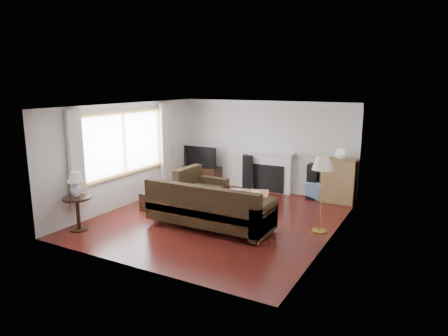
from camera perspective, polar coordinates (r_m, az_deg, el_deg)
The scene contains 17 objects.
room at distance 8.66m, azimuth -0.95°, elevation 0.61°, with size 5.10×5.60×2.54m.
window at distance 9.89m, azimuth -14.00°, elevation 3.45°, with size 0.12×2.74×1.54m, color olive.
curtain_near at distance 8.84m, azimuth -20.37°, elevation 1.06°, with size 0.10×0.35×2.10m, color beige.
curtain_far at distance 11.03m, azimuth -8.43°, elevation 3.75°, with size 0.10×0.35×2.10m, color beige.
fireplace at distance 11.07m, azimuth 6.52°, elevation -0.51°, with size 1.40×0.26×1.15m, color white.
tv_stand at distance 11.92m, azimuth -3.10°, elevation -1.05°, with size 1.08×0.49×0.54m, color black.
television at distance 11.80m, azimuth -3.14°, elevation 1.68°, with size 1.06×0.14×0.61m, color black.
speaker_left at distance 11.21m, azimuth 3.39°, elevation -0.69°, with size 0.28×0.33×1.00m, color black.
speaker_right at distance 10.62m, azimuth 12.53°, elevation -1.88°, with size 0.26×0.31×0.93m, color black.
bookshelf at distance 10.41m, azimuth 16.04°, elevation -1.77°, with size 0.82×0.39×1.13m, color olive.
globe_lamp at distance 10.27m, azimuth 16.26°, elevation 2.01°, with size 0.26×0.26×0.26m, color white.
sectional_sofa at distance 8.32m, azimuth -2.01°, elevation -5.51°, with size 2.84×2.08×0.92m, color black.
coffee_table at distance 9.56m, azimuth 2.96°, elevation -4.69°, with size 1.12×0.61×0.44m, color #A2774D.
footstool at distance 9.72m, azimuth -10.02°, elevation -4.63°, with size 0.50×0.50×0.42m, color black.
floor_lamp at distance 8.22m, azimuth 13.68°, elevation -3.64°, with size 0.41×0.41×1.59m, color #B1993D.
side_table at distance 8.73m, azimuth -20.13°, elevation -6.15°, with size 0.56×0.56×0.70m, color black.
table_lamp at distance 8.57m, azimuth -20.42°, elevation -2.24°, with size 0.32×0.32×0.52m, color silver.
Camera 1 is at (4.21, -7.37, 2.97)m, focal length 32.00 mm.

